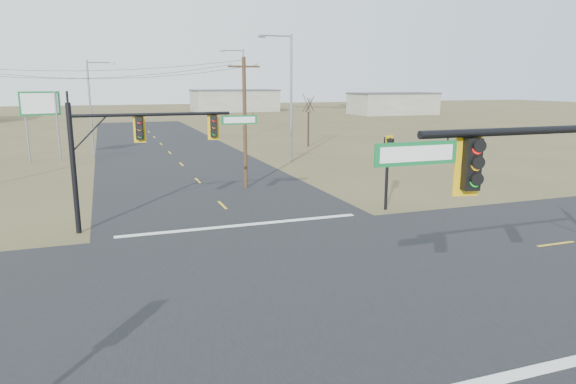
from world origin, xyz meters
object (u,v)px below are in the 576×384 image
at_px(streetlight_b, 242,88).
at_px(streetlight_c, 92,104).
at_px(bare_tree_c, 309,103).
at_px(mast_arm_far, 147,137).
at_px(pedestal_signal_ne, 389,155).
at_px(streetlight_a, 289,91).
at_px(highway_sign, 41,112).
at_px(utility_pole_near, 245,121).

height_order(streetlight_b, streetlight_c, streetlight_b).
bearing_deg(bare_tree_c, mast_arm_far, -125.12).
relative_size(mast_arm_far, streetlight_c, 0.99).
bearing_deg(pedestal_signal_ne, streetlight_b, 73.12).
bearing_deg(pedestal_signal_ne, mast_arm_far, 162.07).
bearing_deg(pedestal_signal_ne, streetlight_a, 73.60).
relative_size(streetlight_c, bare_tree_c, 1.47).
bearing_deg(streetlight_a, bare_tree_c, 37.94).
bearing_deg(streetlight_a, mast_arm_far, -148.28).
bearing_deg(mast_arm_far, streetlight_c, 111.30).
bearing_deg(highway_sign, mast_arm_far, -85.98).
distance_m(utility_pole_near, highway_sign, 21.91).
xyz_separation_m(utility_pole_near, streetlight_b, (8.23, 31.88, 1.75)).
bearing_deg(streetlight_a, highway_sign, 140.38).
height_order(mast_arm_far, bare_tree_c, bare_tree_c).
xyz_separation_m(highway_sign, streetlight_a, (20.41, -6.84, 1.81)).
relative_size(pedestal_signal_ne, bare_tree_c, 0.68).
bearing_deg(streetlight_b, mast_arm_far, -103.91).
relative_size(streetlight_b, streetlight_c, 1.24).
distance_m(streetlight_b, bare_tree_c, 12.83).
height_order(pedestal_signal_ne, streetlight_a, streetlight_a).
bearing_deg(utility_pole_near, mast_arm_far, -132.02).
height_order(mast_arm_far, pedestal_signal_ne, mast_arm_far).
distance_m(utility_pole_near, streetlight_b, 32.97).
relative_size(mast_arm_far, utility_pole_near, 1.04).
distance_m(pedestal_signal_ne, streetlight_c, 31.24).
height_order(utility_pole_near, streetlight_a, streetlight_a).
relative_size(utility_pole_near, bare_tree_c, 1.40).
height_order(mast_arm_far, streetlight_a, streetlight_a).
bearing_deg(utility_pole_near, pedestal_signal_ne, -56.27).
xyz_separation_m(pedestal_signal_ne, highway_sign, (-19.39, 25.63, 1.30)).
xyz_separation_m(pedestal_signal_ne, streetlight_a, (1.02, 18.79, 3.11)).
bearing_deg(streetlight_c, mast_arm_far, -63.73).
height_order(utility_pole_near, streetlight_b, streetlight_b).
xyz_separation_m(mast_arm_far, utility_pole_near, (6.78, 7.52, 0.08)).
distance_m(pedestal_signal_ne, streetlight_b, 40.61).
distance_m(highway_sign, streetlight_a, 21.60).
xyz_separation_m(mast_arm_far, pedestal_signal_ne, (12.47, -1.01, -1.32)).
distance_m(streetlight_a, streetlight_b, 21.67).
distance_m(highway_sign, streetlight_c, 4.55).
bearing_deg(mast_arm_far, streetlight_b, 84.57).
height_order(pedestal_signal_ne, highway_sign, highway_sign).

